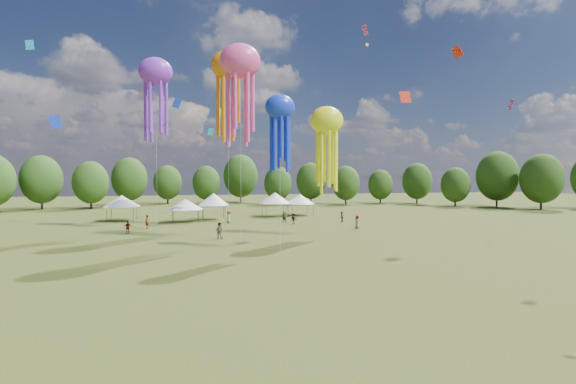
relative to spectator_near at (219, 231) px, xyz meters
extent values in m
plane|color=#384416|center=(5.54, -33.13, -0.95)|extent=(300.00, 300.00, 0.00)
imported|color=gray|center=(0.00, 0.00, 0.00)|extent=(1.13, 1.03, 1.89)
imported|color=gray|center=(2.54, 15.94, -0.02)|extent=(0.77, 1.01, 1.85)
imported|color=gray|center=(19.97, 13.01, -0.14)|extent=(0.61, 0.78, 1.61)
imported|color=gray|center=(11.86, 11.88, -0.13)|extent=(1.10, 0.70, 1.63)
imported|color=gray|center=(-10.83, 6.67, -0.13)|extent=(0.96, 0.41, 1.64)
imported|color=gray|center=(11.09, 14.82, -0.10)|extent=(1.64, 0.76, 1.70)
imported|color=gray|center=(-9.05, 11.52, -0.01)|extent=(0.46, 0.69, 1.88)
imported|color=gray|center=(19.15, 4.98, -0.04)|extent=(0.59, 0.90, 1.82)
cylinder|color=#47474C|center=(-16.18, 21.83, 0.14)|extent=(0.08, 0.08, 2.17)
cylinder|color=#47474C|center=(-16.18, 25.84, 0.14)|extent=(0.08, 0.08, 2.17)
cylinder|color=#47474C|center=(-12.16, 21.83, 0.14)|extent=(0.08, 0.08, 2.17)
cylinder|color=#47474C|center=(-12.16, 25.84, 0.14)|extent=(0.08, 0.08, 2.17)
cube|color=white|center=(-14.17, 23.84, 1.27)|extent=(4.41, 4.41, 0.10)
cone|color=white|center=(-14.17, 23.84, 2.25)|extent=(5.74, 5.74, 1.86)
cylinder|color=#47474C|center=(-5.95, 17.31, 0.00)|extent=(0.08, 0.08, 1.89)
cylinder|color=#47474C|center=(-5.95, 21.24, 0.00)|extent=(0.08, 0.08, 1.89)
cylinder|color=#47474C|center=(-2.03, 17.31, 0.00)|extent=(0.08, 0.08, 1.89)
cylinder|color=#47474C|center=(-2.03, 21.24, 0.00)|extent=(0.08, 0.08, 1.89)
cube|color=white|center=(-3.99, 19.27, 0.99)|extent=(4.32, 4.32, 0.10)
cone|color=white|center=(-3.99, 19.27, 1.85)|extent=(5.62, 5.62, 1.62)
cylinder|color=#47474C|center=(-1.21, 19.88, 0.23)|extent=(0.08, 0.08, 2.35)
cylinder|color=#47474C|center=(-1.21, 23.38, 0.23)|extent=(0.08, 0.08, 2.35)
cylinder|color=#47474C|center=(2.29, 19.88, 0.23)|extent=(0.08, 0.08, 2.35)
cylinder|color=#47474C|center=(2.29, 23.38, 0.23)|extent=(0.08, 0.08, 2.35)
cube|color=white|center=(0.54, 21.63, 1.45)|extent=(3.90, 3.90, 0.10)
cone|color=white|center=(0.54, 21.63, 2.51)|extent=(5.07, 5.07, 2.01)
cylinder|color=#47474C|center=(9.64, 22.66, 0.19)|extent=(0.08, 0.08, 2.28)
cylinder|color=#47474C|center=(9.64, 26.66, 0.19)|extent=(0.08, 0.08, 2.28)
cylinder|color=#47474C|center=(13.64, 22.66, 0.19)|extent=(0.08, 0.08, 2.28)
cylinder|color=#47474C|center=(13.64, 26.66, 0.19)|extent=(0.08, 0.08, 2.28)
cube|color=white|center=(11.64, 24.66, 1.38)|extent=(4.40, 4.40, 0.10)
cone|color=white|center=(11.64, 24.66, 2.41)|extent=(5.72, 5.72, 1.95)
cylinder|color=#47474C|center=(14.64, 23.78, 0.08)|extent=(0.08, 0.08, 2.04)
cylinder|color=#47474C|center=(14.64, 27.74, 0.08)|extent=(0.08, 0.08, 2.04)
cylinder|color=#47474C|center=(18.59, 23.78, 0.08)|extent=(0.08, 0.08, 2.04)
cylinder|color=#47474C|center=(18.59, 27.74, 0.08)|extent=(0.08, 0.08, 2.04)
cube|color=white|center=(16.62, 25.76, 1.15)|extent=(4.36, 4.36, 0.10)
cone|color=white|center=(16.62, 25.76, 2.07)|extent=(5.67, 5.67, 1.75)
ellipsoid|color=#FA499C|center=(2.33, -1.50, 19.02)|extent=(4.54, 3.18, 3.86)
cylinder|color=beige|center=(2.33, -1.50, 9.04)|extent=(0.03, 0.03, 19.97)
ellipsoid|color=orange|center=(2.11, 11.19, 21.93)|extent=(4.84, 3.39, 4.11)
cylinder|color=beige|center=(2.11, 11.19, 10.49)|extent=(0.03, 0.03, 22.88)
ellipsoid|color=#F7FF1A|center=(12.74, -0.70, 12.90)|extent=(4.02, 2.81, 3.41)
cylinder|color=beige|center=(12.74, -0.70, 5.97)|extent=(0.03, 0.03, 13.84)
ellipsoid|color=#9232E2|center=(-7.57, 10.19, 20.20)|extent=(4.43, 3.10, 3.76)
cylinder|color=beige|center=(-7.57, 10.19, 9.63)|extent=(0.03, 0.03, 21.15)
ellipsoid|color=blue|center=(5.20, -8.87, 12.80)|extent=(2.88, 2.02, 2.45)
cylinder|color=beige|center=(5.20, -8.87, 5.92)|extent=(0.03, 0.03, 13.74)
cube|color=red|center=(5.63, 27.77, 18.03)|extent=(0.63, 2.14, 2.47)
cube|color=orange|center=(32.11, 30.53, 33.19)|extent=(0.82, 0.34, 0.89)
cube|color=#6BD823|center=(1.39, 18.10, 16.39)|extent=(0.56, 1.25, 1.59)
cube|color=red|center=(30.98, 0.06, 22.53)|extent=(0.99, 1.27, 1.61)
cube|color=blue|center=(-5.61, 34.04, 20.31)|extent=(1.89, 1.28, 1.91)
cube|color=#1BAFE8|center=(-20.71, 5.06, 21.10)|extent=(0.98, 0.23, 1.21)
cube|color=#FA499C|center=(25.53, 17.06, 30.84)|extent=(0.84, 1.65, 1.80)
cube|color=red|center=(32.31, 15.56, 19.70)|extent=(1.85, 1.34, 2.16)
cube|color=#F7FF1A|center=(26.30, 37.68, 20.57)|extent=(1.65, 1.23, 1.72)
cube|color=blue|center=(-25.47, 29.65, 15.54)|extent=(1.90, 1.13, 2.54)
cube|color=#1BAFE8|center=(0.19, 22.72, 13.75)|extent=(1.17, 0.94, 1.19)
cube|color=#FA499C|center=(40.94, 1.71, 16.42)|extent=(0.53, 1.60, 1.81)
cube|color=red|center=(-7.89, -4.47, 14.59)|extent=(0.43, 0.88, 1.14)
cylinder|color=#38281C|center=(-35.14, 52.36, 0.76)|extent=(0.44, 0.44, 3.41)
ellipsoid|color=#2A4918|center=(-35.14, 52.36, 5.66)|extent=(8.53, 8.53, 10.66)
cylinder|color=#38281C|center=(-25.06, 51.89, 0.59)|extent=(0.44, 0.44, 3.07)
ellipsoid|color=#2A4918|center=(-25.06, 51.89, 4.99)|extent=(7.66, 7.66, 9.58)
cylinder|color=#38281C|center=(-17.97, 60.20, 0.77)|extent=(0.44, 0.44, 3.43)
ellipsoid|color=#2A4918|center=(-17.97, 60.20, 5.71)|extent=(8.58, 8.58, 10.73)
cylinder|color=#38281C|center=(-9.22, 65.83, 0.53)|extent=(0.44, 0.44, 2.95)
ellipsoid|color=#2A4918|center=(-9.22, 65.83, 4.76)|extent=(7.37, 7.37, 9.21)
cylinder|color=#38281C|center=(0.85, 61.93, 0.50)|extent=(0.44, 0.44, 2.89)
ellipsoid|color=#2A4918|center=(0.85, 61.93, 4.66)|extent=(7.23, 7.23, 9.04)
cylinder|color=#38281C|center=(10.46, 66.36, 0.97)|extent=(0.44, 0.44, 3.84)
ellipsoid|color=#2A4918|center=(10.46, 66.36, 6.49)|extent=(9.60, 9.60, 11.99)
cylinder|color=#38281C|center=(18.73, 55.31, 0.47)|extent=(0.44, 0.44, 2.84)
ellipsoid|color=#2A4918|center=(18.73, 55.31, 4.56)|extent=(7.11, 7.11, 8.89)
cylinder|color=#38281C|center=(28.47, 57.90, 0.63)|extent=(0.44, 0.44, 3.16)
ellipsoid|color=#2A4918|center=(28.47, 57.90, 5.18)|extent=(7.91, 7.91, 9.88)
cylinder|color=#38281C|center=(36.24, 52.16, 0.49)|extent=(0.44, 0.44, 2.88)
ellipsoid|color=#2A4918|center=(36.24, 52.16, 4.64)|extent=(7.21, 7.21, 9.01)
cylinder|color=#38281C|center=(47.06, 54.11, 0.37)|extent=(0.44, 0.44, 2.63)
ellipsoid|color=#2A4918|center=(47.06, 54.11, 4.15)|extent=(6.57, 6.57, 8.22)
cylinder|color=#38281C|center=(56.06, 50.60, 0.62)|extent=(0.44, 0.44, 3.13)
ellipsoid|color=#2A4918|center=(56.06, 50.60, 5.11)|extent=(7.81, 7.81, 9.77)
cylinder|color=#38281C|center=(59.18, 38.68, 0.41)|extent=(0.44, 0.44, 2.72)
ellipsoid|color=#2A4918|center=(59.18, 38.68, 4.32)|extent=(6.80, 6.80, 8.50)
cylinder|color=#38281C|center=(68.51, 35.79, 0.96)|extent=(0.44, 0.44, 3.81)
ellipsoid|color=#2A4918|center=(68.51, 35.79, 6.43)|extent=(9.52, 9.52, 11.90)
cylinder|color=#38281C|center=(72.11, 26.67, 0.81)|extent=(0.44, 0.44, 3.51)
ellipsoid|color=#2A4918|center=(72.11, 26.67, 5.85)|extent=(8.78, 8.78, 10.97)
camera|label=1|loc=(-3.10, -46.60, 6.12)|focal=25.15mm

